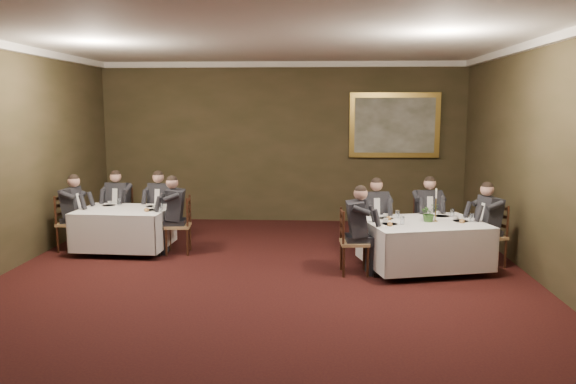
# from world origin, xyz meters

# --- Properties ---
(ground) EXTENTS (10.00, 10.00, 0.00)m
(ground) POSITION_xyz_m (0.00, 0.00, 0.00)
(ground) COLOR black
(ground) RESTS_ON ground
(ceiling) EXTENTS (8.00, 10.00, 0.10)m
(ceiling) POSITION_xyz_m (0.00, 0.00, 3.50)
(ceiling) COLOR silver
(ceiling) RESTS_ON back_wall
(back_wall) EXTENTS (8.00, 0.10, 3.50)m
(back_wall) POSITION_xyz_m (0.00, 5.00, 1.75)
(back_wall) COLOR #312D18
(back_wall) RESTS_ON ground
(front_wall) EXTENTS (8.00, 0.10, 3.50)m
(front_wall) POSITION_xyz_m (0.00, -5.00, 1.75)
(front_wall) COLOR #312D18
(front_wall) RESTS_ON ground
(right_wall) EXTENTS (0.10, 10.00, 3.50)m
(right_wall) POSITION_xyz_m (4.00, 0.00, 1.75)
(right_wall) COLOR #312D18
(right_wall) RESTS_ON ground
(crown_molding) EXTENTS (8.00, 10.00, 0.12)m
(crown_molding) POSITION_xyz_m (0.00, 0.00, 3.44)
(crown_molding) COLOR white
(crown_molding) RESTS_ON back_wall
(table_main) EXTENTS (2.07, 1.76, 0.67)m
(table_main) POSITION_xyz_m (2.44, 1.22, 0.45)
(table_main) COLOR black
(table_main) RESTS_ON ground
(table_second) EXTENTS (1.61, 1.26, 0.67)m
(table_second) POSITION_xyz_m (-2.60, 2.06, 0.45)
(table_second) COLOR black
(table_second) RESTS_ON ground
(chair_main_backleft) EXTENTS (0.50, 0.48, 1.00)m
(chair_main_backleft) POSITION_xyz_m (1.75, 1.99, 0.28)
(chair_main_backleft) COLOR #9A7A4E
(chair_main_backleft) RESTS_ON ground
(diner_main_backleft) EXTENTS (0.47, 0.54, 1.35)m
(diner_main_backleft) POSITION_xyz_m (1.75, 1.98, 0.51)
(diner_main_backleft) COLOR black
(diner_main_backleft) RESTS_ON chair_main_backleft
(chair_main_backright) EXTENTS (0.46, 0.44, 1.00)m
(chair_main_backright) POSITION_xyz_m (2.68, 2.23, 0.28)
(chair_main_backright) COLOR #9A7A4E
(chair_main_backright) RESTS_ON ground
(diner_main_backright) EXTENTS (0.43, 0.50, 1.35)m
(diner_main_backright) POSITION_xyz_m (2.68, 2.22, 0.51)
(diner_main_backright) COLOR black
(diner_main_backright) RESTS_ON chair_main_backright
(chair_main_endleft) EXTENTS (0.45, 0.47, 1.00)m
(chair_main_endleft) POSITION_xyz_m (1.34, 0.94, 0.28)
(chair_main_endleft) COLOR #9A7A4E
(chair_main_endleft) RESTS_ON ground
(diner_main_endleft) EXTENTS (0.50, 0.44, 1.35)m
(diner_main_endleft) POSITION_xyz_m (1.35, 0.95, 0.51)
(diner_main_endleft) COLOR black
(diner_main_endleft) RESTS_ON chair_main_endleft
(chair_main_endright) EXTENTS (0.51, 0.53, 1.00)m
(chair_main_endright) POSITION_xyz_m (3.53, 1.50, 0.28)
(chair_main_endright) COLOR #9A7A4E
(chair_main_endright) RESTS_ON ground
(diner_main_endright) EXTENTS (0.56, 0.50, 1.35)m
(diner_main_endright) POSITION_xyz_m (3.52, 1.49, 0.51)
(diner_main_endright) COLOR black
(diner_main_endright) RESTS_ON chair_main_endright
(chair_sec_backleft) EXTENTS (0.48, 0.46, 1.00)m
(chair_sec_backleft) POSITION_xyz_m (-2.97, 2.87, 0.28)
(chair_sec_backleft) COLOR #9A7A4E
(chair_sec_backleft) RESTS_ON ground
(diner_sec_backleft) EXTENTS (0.45, 0.52, 1.35)m
(diner_sec_backleft) POSITION_xyz_m (-2.98, 2.86, 0.51)
(diner_sec_backleft) COLOR black
(diner_sec_backleft) RESTS_ON chair_sec_backleft
(chair_sec_backright) EXTENTS (0.52, 0.51, 1.00)m
(chair_sec_backright) POSITION_xyz_m (-2.15, 2.83, 0.28)
(chair_sec_backright) COLOR #9A7A4E
(chair_sec_backright) RESTS_ON ground
(diner_sec_backright) EXTENTS (0.50, 0.56, 1.35)m
(diner_sec_backright) POSITION_xyz_m (-2.15, 2.82, 0.51)
(diner_sec_backright) COLOR black
(diner_sec_backright) RESTS_ON chair_sec_backright
(chair_sec_endright) EXTENTS (0.46, 0.48, 1.00)m
(chair_sec_endright) POSITION_xyz_m (-1.62, 2.02, 0.28)
(chair_sec_endright) COLOR #9A7A4E
(chair_sec_endright) RESTS_ON ground
(diner_sec_endright) EXTENTS (0.52, 0.45, 1.35)m
(diner_sec_endright) POSITION_xyz_m (-1.63, 2.01, 0.51)
(diner_sec_endright) COLOR black
(diner_sec_endright) RESTS_ON chair_sec_endright
(chair_sec_endleft) EXTENTS (0.42, 0.44, 1.00)m
(chair_sec_endleft) POSITION_xyz_m (-3.58, 2.11, 0.28)
(chair_sec_endleft) COLOR #9A7A4E
(chair_sec_endleft) RESTS_ON ground
(diner_sec_endleft) EXTENTS (0.48, 0.42, 1.35)m
(diner_sec_endleft) POSITION_xyz_m (-3.57, 2.11, 0.51)
(diner_sec_endleft) COLOR black
(diner_sec_endleft) RESTS_ON chair_sec_endleft
(centerpiece) EXTENTS (0.33, 0.31, 0.30)m
(centerpiece) POSITION_xyz_m (2.51, 1.23, 0.92)
(centerpiece) COLOR #2D5926
(centerpiece) RESTS_ON table_main
(candlestick) EXTENTS (0.08, 0.08, 0.53)m
(candlestick) POSITION_xyz_m (2.61, 1.25, 0.96)
(candlestick) COLOR #A77C33
(candlestick) RESTS_ON table_main
(place_setting_table_main) EXTENTS (0.33, 0.31, 0.14)m
(place_setting_table_main) POSITION_xyz_m (1.93, 1.49, 0.80)
(place_setting_table_main) COLOR white
(place_setting_table_main) RESTS_ON table_main
(place_setting_table_second) EXTENTS (0.33, 0.31, 0.14)m
(place_setting_table_second) POSITION_xyz_m (-2.95, 2.43, 0.80)
(place_setting_table_second) COLOR white
(place_setting_table_second) RESTS_ON table_second
(painting) EXTENTS (1.94, 0.09, 1.40)m
(painting) POSITION_xyz_m (2.44, 4.94, 2.14)
(painting) COLOR #BA9644
(painting) RESTS_ON back_wall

